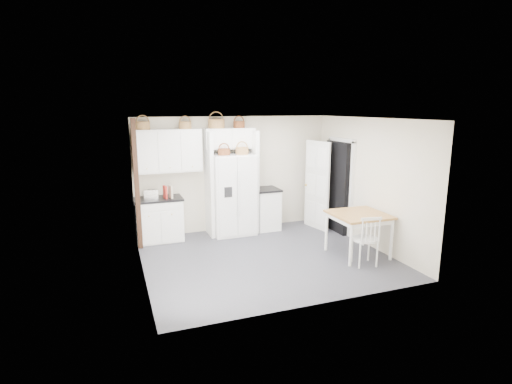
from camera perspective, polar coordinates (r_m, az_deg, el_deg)
name	(u,v)px	position (r m, az deg, el deg)	size (l,w,h in m)	color
floor	(266,257)	(7.72, 1.39, -9.25)	(4.50, 4.50, 0.00)	#37373E
ceiling	(266,119)	(7.19, 1.50, 10.43)	(4.50, 4.50, 0.00)	white
wall_back	(234,174)	(9.20, -3.16, 2.63)	(4.50, 4.50, 0.00)	beige
wall_left	(139,200)	(6.86, -16.31, -1.09)	(4.00, 4.00, 0.00)	beige
wall_right	(369,183)	(8.42, 15.82, 1.31)	(4.00, 4.00, 0.00)	beige
refrigerator	(233,194)	(8.90, -3.37, -0.33)	(0.93, 0.75, 1.80)	white
base_cab_left	(159,220)	(8.75, -13.69, -3.94)	(0.96, 0.61, 0.89)	white
base_cab_right	(266,209)	(9.32, 1.44, -2.51)	(0.52, 0.63, 0.92)	white
dining_table	(358,234)	(7.93, 14.35, -5.88)	(0.99, 0.99, 0.83)	#93612E
windsor_chair	(365,239)	(7.47, 15.32, -6.51)	(0.47, 0.43, 0.96)	white
counter_left	(158,199)	(8.64, -13.85, -0.97)	(1.00, 0.65, 0.04)	black
counter_right	(266,189)	(9.21, 1.46, 0.39)	(0.57, 0.67, 0.04)	black
toaster	(151,194)	(8.56, -14.74, -0.31)	(0.29, 0.16, 0.20)	silver
cookbook_red	(165,192)	(8.54, -12.85, -0.01)	(0.04, 0.18, 0.27)	#AD261F
cookbook_cream	(171,192)	(8.56, -12.09, 0.03)	(0.04, 0.17, 0.26)	beige
basket_upper_a	(143,126)	(8.55, -15.87, 9.11)	(0.29, 0.29, 0.16)	olive
basket_upper_c	(185,125)	(8.66, -10.08, 9.37)	(0.26, 0.26, 0.15)	olive
basket_bridge_a	(216,124)	(8.80, -5.69, 9.69)	(0.36, 0.36, 0.20)	olive
basket_bridge_b	(239,125)	(8.95, -2.44, 9.61)	(0.26, 0.26, 0.15)	#542E17
basket_fridge_a	(224,152)	(8.59, -4.60, 5.74)	(0.26, 0.26, 0.14)	#542E17
basket_fridge_b	(242,151)	(8.71, -2.01, 5.91)	(0.28, 0.28, 0.15)	olive
upper_cabinet	(168,151)	(8.64, -12.47, 5.77)	(1.40, 0.34, 0.90)	white
bridge_cabinet	(229,138)	(8.90, -3.83, 7.65)	(1.12, 0.34, 0.45)	white
fridge_panel_left	(209,184)	(8.77, -6.69, 1.11)	(0.08, 0.60, 2.30)	white
fridge_panel_right	(253,181)	(9.06, -0.41, 1.54)	(0.08, 0.60, 2.30)	white
trim_post	(137,185)	(8.18, -16.66, 0.96)	(0.09, 0.09, 2.60)	black
doorway_void	(338,187)	(9.24, 11.65, 0.70)	(0.18, 0.85, 2.05)	black
door_slab	(317,185)	(9.34, 8.70, 0.94)	(0.80, 0.04, 2.05)	white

